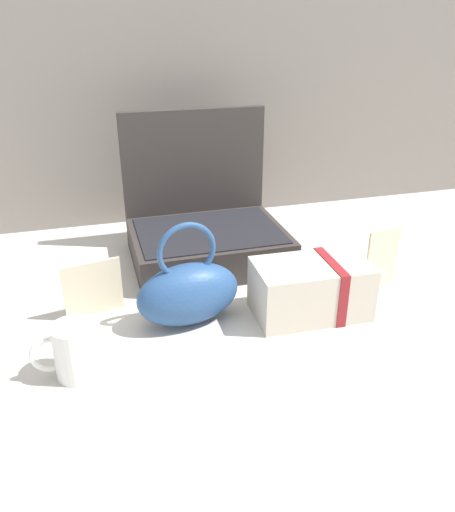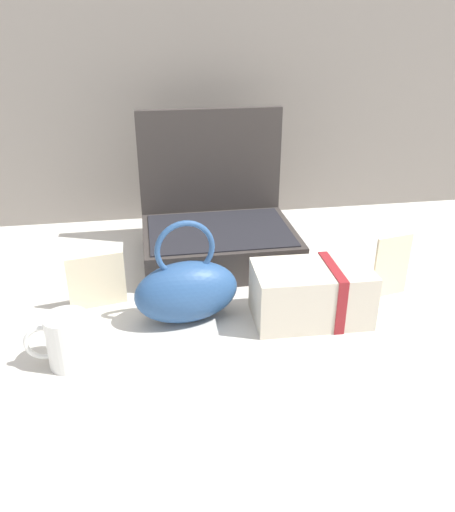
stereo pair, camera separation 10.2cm
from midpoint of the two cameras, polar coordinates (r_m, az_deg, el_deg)
ground_plane at (r=1.10m, az=1.54°, el=-5.73°), size 6.00×6.00×0.00m
open_suitcase at (r=1.29m, az=1.08°, el=3.21°), size 0.37×0.30×0.35m
teal_pouch_handbag at (r=1.02m, az=-1.74°, el=-3.86°), size 0.22×0.13×0.22m
cream_toiletry_bag at (r=1.06m, az=12.25°, el=-4.17°), size 0.24×0.14×0.12m
coffee_mug at (r=0.93m, az=-14.55°, el=-9.21°), size 0.11×0.08×0.10m
info_card_left at (r=1.18m, az=20.23°, el=-1.14°), size 0.09×0.02×0.14m
poster_card_right at (r=1.09m, az=-11.83°, el=-2.88°), size 0.12×0.03×0.12m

